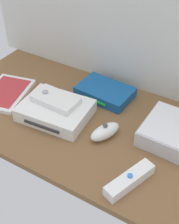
# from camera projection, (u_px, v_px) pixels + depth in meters

# --- Properties ---
(ground_plane) EXTENTS (1.00, 0.48, 0.02)m
(ground_plane) POSITION_uv_depth(u_px,v_px,m) (90.00, 124.00, 0.97)
(ground_plane) COLOR brown
(ground_plane) RESTS_ON ground
(game_console) EXTENTS (0.22, 0.18, 0.04)m
(game_console) POSITION_uv_depth(u_px,v_px,m) (56.00, 111.00, 0.97)
(game_console) COLOR white
(game_console) RESTS_ON ground_plane
(mini_computer) EXTENTS (0.17, 0.17, 0.05)m
(mini_computer) POSITION_uv_depth(u_px,v_px,m) (174.00, 132.00, 0.89)
(mini_computer) COLOR silver
(mini_computer) RESTS_ON ground_plane
(game_case) EXTENTS (0.18, 0.22, 0.02)m
(game_case) POSITION_uv_depth(u_px,v_px,m) (6.00, 93.00, 1.07)
(game_case) COLOR white
(game_case) RESTS_ON ground_plane
(network_router) EXTENTS (0.19, 0.13, 0.03)m
(network_router) POSITION_uv_depth(u_px,v_px,m) (105.00, 92.00, 1.05)
(network_router) COLOR #145193
(network_router) RESTS_ON ground_plane
(remote_wand) EXTENTS (0.08, 0.15, 0.03)m
(remote_wand) POSITION_uv_depth(u_px,v_px,m) (130.00, 180.00, 0.77)
(remote_wand) COLOR white
(remote_wand) RESTS_ON ground_plane
(remote_nunchuk) EXTENTS (0.08, 0.11, 0.05)m
(remote_nunchuk) POSITION_uv_depth(u_px,v_px,m) (105.00, 132.00, 0.90)
(remote_nunchuk) COLOR white
(remote_nunchuk) RESTS_ON ground_plane
(remote_classic_pad) EXTENTS (0.15, 0.08, 0.02)m
(remote_classic_pad) POSITION_uv_depth(u_px,v_px,m) (56.00, 99.00, 0.96)
(remote_classic_pad) COLOR white
(remote_classic_pad) RESTS_ON game_console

